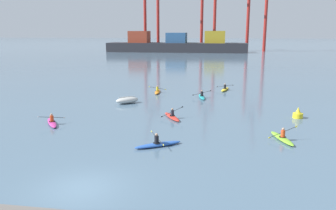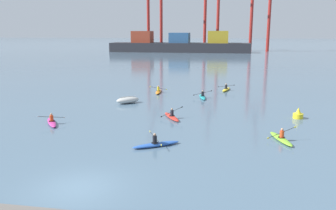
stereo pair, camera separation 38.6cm
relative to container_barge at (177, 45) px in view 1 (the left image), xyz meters
name	(u,v)px [view 1 (the left image)]	position (x,y,z in m)	size (l,w,h in m)	color
ground_plane	(82,189)	(10.94, -116.73, -2.76)	(800.00, 800.00, 0.00)	slate
container_barge	(177,45)	(0.00, 0.00, 0.00)	(53.04, 10.15, 7.97)	#28282D
gantry_crane_west	(151,6)	(-11.81, 9.37, 15.21)	(6.62, 20.06, 37.74)	maroon
gantry_crane_west_mid	(208,7)	(11.34, 11.40, 14.58)	(6.40, 16.73, 35.13)	maroon
gantry_crane_east_mid	(258,5)	(30.30, 8.70, 15.09)	(7.88, 17.55, 36.71)	maroon
capsized_dinghy	(127,100)	(7.53, -96.25, -2.41)	(2.70, 2.51, 0.76)	beige
channel_buoy	(298,114)	(24.58, -100.07, -2.40)	(0.90, 0.90, 1.00)	yellow
kayak_magenta	(52,122)	(3.57, -105.58, -2.59)	(2.42, 3.14, 0.95)	#C13384
kayak_yellow	(225,89)	(18.11, -86.03, -2.59)	(2.22, 3.45, 0.95)	yellow
kayak_blue	(158,144)	(13.50, -109.81, -2.59)	(3.17, 2.37, 0.95)	#2856B2
kayak_red	(172,116)	(13.32, -101.97, -2.59)	(2.15, 3.27, 1.06)	red
kayak_orange	(157,91)	(9.55, -89.24, -2.59)	(2.26, 3.44, 0.95)	orange
kayak_lime	(282,138)	(22.10, -107.03, -2.59)	(2.09, 3.43, 1.07)	#7ABC2D
kayak_teal	(202,96)	(15.37, -91.83, -2.59)	(2.21, 3.45, 0.95)	teal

